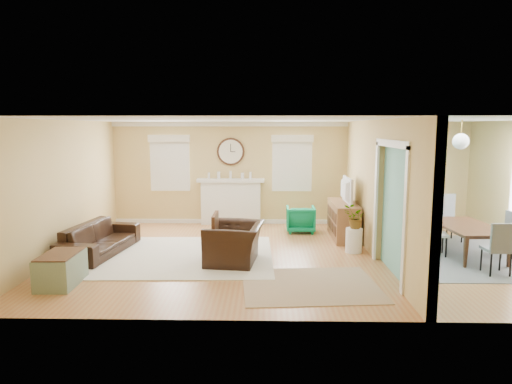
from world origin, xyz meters
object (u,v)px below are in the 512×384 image
eames_chair (235,243)px  dining_table (467,240)px  sofa (100,239)px  credenza (343,220)px  green_chair (301,219)px

eames_chair → dining_table: eames_chair is taller
sofa → dining_table: (7.13, 0.03, -0.00)m
credenza → dining_table: size_ratio=0.89×
eames_chair → dining_table: (4.46, 0.56, -0.06)m
sofa → credenza: bearing=-66.7°
sofa → green_chair: 4.52m
sofa → dining_table: same height
sofa → credenza: (4.98, 1.43, 0.10)m
eames_chair → credenza: 3.02m
credenza → green_chair: bearing=148.9°
eames_chair → credenza: size_ratio=0.73×
green_chair → credenza: size_ratio=0.44×
green_chair → credenza: (0.91, -0.55, 0.09)m
sofa → credenza: size_ratio=1.36×
sofa → green_chair: size_ratio=3.05×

